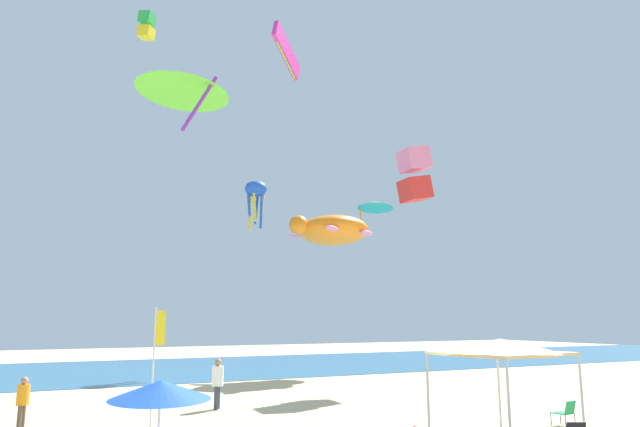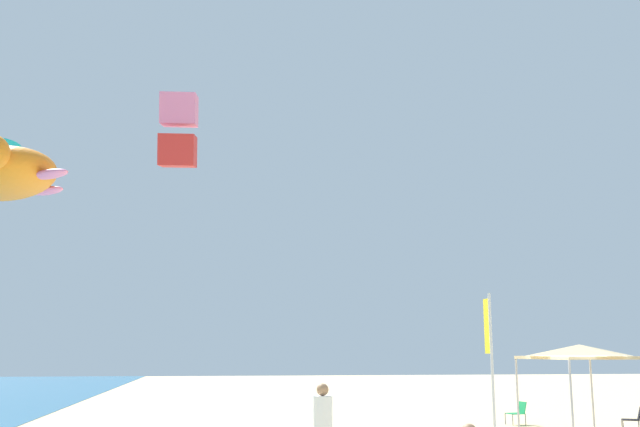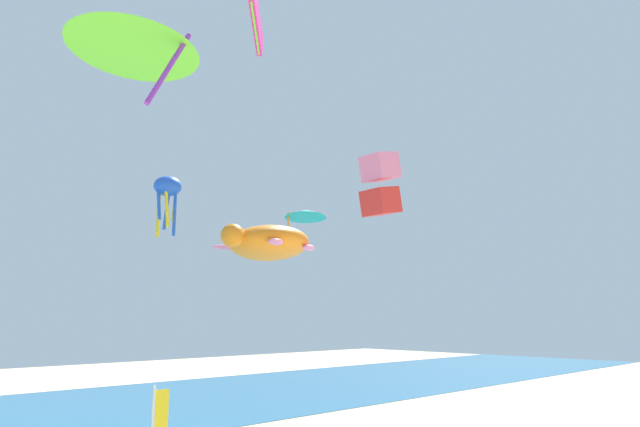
# 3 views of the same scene
# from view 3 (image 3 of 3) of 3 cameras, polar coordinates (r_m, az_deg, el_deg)

# --- Properties ---
(ocean_strip) EXTENTS (120.00, 20.02, 0.02)m
(ocean_strip) POSITION_cam_3_polar(r_m,az_deg,el_deg) (36.37, -22.20, -17.60)
(ocean_strip) COLOR #28668E
(ocean_strip) RESTS_ON ground
(kite_box_pink) EXTENTS (1.78, 1.59, 3.32)m
(kite_box_pink) POSITION_cam_3_polar(r_m,az_deg,el_deg) (29.05, 5.99, 2.90)
(kite_box_pink) COLOR pink
(kite_delta_lime) EXTENTS (5.10, 5.06, 3.46)m
(kite_delta_lime) POSITION_cam_3_polar(r_m,az_deg,el_deg) (20.61, -17.88, 16.05)
(kite_delta_lime) COLOR #66D82D
(kite_parafoil_magenta) EXTENTS (2.66, 2.61, 2.08)m
(kite_parafoil_magenta) POSITION_cam_3_polar(r_m,az_deg,el_deg) (25.18, -6.39, 18.68)
(kite_parafoil_magenta) COLOR #E02D9E
(kite_turtle_orange) EXTENTS (6.01, 5.31, 2.34)m
(kite_turtle_orange) POSITION_cam_3_polar(r_m,az_deg,el_deg) (31.49, -5.17, -2.95)
(kite_turtle_orange) COLOR orange
(kite_octopus_blue) EXTENTS (1.56, 1.56, 3.47)m
(kite_octopus_blue) POSITION_cam_3_polar(r_m,az_deg,el_deg) (33.80, -14.87, 2.32)
(kite_octopus_blue) COLOR blue
(kite_delta_teal) EXTENTS (3.76, 3.76, 2.24)m
(kite_delta_teal) POSITION_cam_3_polar(r_m,az_deg,el_deg) (36.31, -1.46, -0.02)
(kite_delta_teal) COLOR teal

